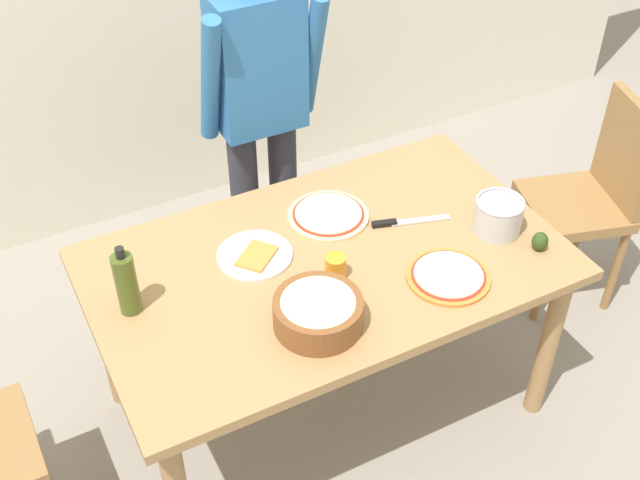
# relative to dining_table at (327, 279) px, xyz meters

# --- Properties ---
(ground) EXTENTS (8.00, 8.00, 0.00)m
(ground) POSITION_rel_dining_table_xyz_m (0.00, 0.00, -0.67)
(ground) COLOR gray
(dining_table) EXTENTS (1.60, 0.96, 0.76)m
(dining_table) POSITION_rel_dining_table_xyz_m (0.00, 0.00, 0.00)
(dining_table) COLOR #A37A4C
(dining_table) RESTS_ON ground
(person_cook) EXTENTS (0.49, 0.25, 1.62)m
(person_cook) POSITION_rel_dining_table_xyz_m (0.10, 0.76, 0.27)
(person_cook) COLOR #2D2D38
(person_cook) RESTS_ON ground
(chair_wooden_right) EXTENTS (0.49, 0.49, 0.95)m
(chair_wooden_right) POSITION_rel_dining_table_xyz_m (1.32, 0.09, -0.13)
(chair_wooden_right) COLOR olive
(chair_wooden_right) RESTS_ON ground
(pizza_raw_on_board) EXTENTS (0.30, 0.30, 0.02)m
(pizza_raw_on_board) POSITION_rel_dining_table_xyz_m (0.11, 0.20, 0.10)
(pizza_raw_on_board) COLOR beige
(pizza_raw_on_board) RESTS_ON dining_table
(pizza_cooked_on_tray) EXTENTS (0.28, 0.28, 0.02)m
(pizza_cooked_on_tray) POSITION_rel_dining_table_xyz_m (0.31, -0.27, 0.10)
(pizza_cooked_on_tray) COLOR #C67A33
(pizza_cooked_on_tray) RESTS_ON dining_table
(plate_with_slice) EXTENTS (0.26, 0.26, 0.02)m
(plate_with_slice) POSITION_rel_dining_table_xyz_m (-0.21, 0.12, 0.10)
(plate_with_slice) COLOR white
(plate_with_slice) RESTS_ON dining_table
(popcorn_bowl) EXTENTS (0.28, 0.28, 0.11)m
(popcorn_bowl) POSITION_rel_dining_table_xyz_m (-0.17, -0.26, 0.15)
(popcorn_bowl) COLOR brown
(popcorn_bowl) RESTS_ON dining_table
(olive_oil_bottle) EXTENTS (0.07, 0.07, 0.26)m
(olive_oil_bottle) POSITION_rel_dining_table_xyz_m (-0.66, 0.07, 0.20)
(olive_oil_bottle) COLOR #47561E
(olive_oil_bottle) RESTS_ON dining_table
(steel_pot) EXTENTS (0.17, 0.17, 0.13)m
(steel_pot) POSITION_rel_dining_table_xyz_m (0.61, -0.14, 0.16)
(steel_pot) COLOR #B7B7BC
(steel_pot) RESTS_ON dining_table
(cup_orange) EXTENTS (0.07, 0.07, 0.08)m
(cup_orange) POSITION_rel_dining_table_xyz_m (-0.01, -0.09, 0.13)
(cup_orange) COLOR orange
(cup_orange) RESTS_ON dining_table
(chef_knife) EXTENTS (0.29, 0.11, 0.02)m
(chef_knife) POSITION_rel_dining_table_xyz_m (0.33, 0.05, 0.10)
(chef_knife) COLOR silver
(chef_knife) RESTS_ON dining_table
(avocado) EXTENTS (0.06, 0.06, 0.07)m
(avocado) POSITION_rel_dining_table_xyz_m (0.68, -0.29, 0.13)
(avocado) COLOR #2D4219
(avocado) RESTS_ON dining_table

